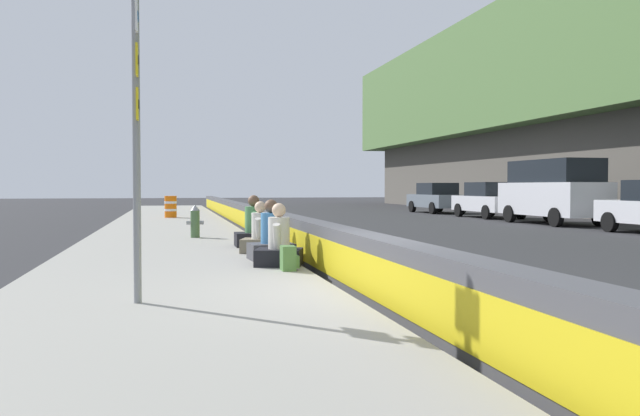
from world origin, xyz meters
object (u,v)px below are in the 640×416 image
at_px(seated_person_foreground, 279,246).
at_px(parked_car_midline, 489,200).
at_px(route_sign_post, 137,123).
at_px(parked_car_far, 437,198).
at_px(seated_person_far, 254,230).
at_px(seated_person_rear, 260,236).
at_px(fire_hydrant, 195,221).
at_px(backpack, 289,258).
at_px(parked_car_fourth, 553,190).
at_px(construction_barrel, 171,207).
at_px(seated_person_middle, 271,241).

bearing_deg(seated_person_foreground, parked_car_midline, -36.58).
bearing_deg(route_sign_post, parked_car_midline, -36.26).
bearing_deg(parked_car_far, seated_person_far, 147.05).
bearing_deg(seated_person_rear, fire_hydrant, 15.05).
bearing_deg(seated_person_foreground, route_sign_post, 145.56).
distance_m(fire_hydrant, seated_person_far, 3.16).
relative_size(backpack, parked_car_far, 0.09).
distance_m(parked_car_fourth, parked_car_midline, 5.46).
bearing_deg(route_sign_post, seated_person_foreground, -34.44).
height_order(fire_hydrant, backpack, fire_hydrant).
distance_m(seated_person_far, parked_car_fourth, 15.55).
xyz_separation_m(fire_hydrant, seated_person_foreground, (-6.64, -1.17, -0.11)).
bearing_deg(parked_car_far, parked_car_fourth, -179.59).
bearing_deg(fire_hydrant, parked_car_far, -39.70).
relative_size(route_sign_post, fire_hydrant, 4.09).
distance_m(backpack, construction_barrel, 19.13).
distance_m(seated_person_rear, parked_car_midline, 20.16).
bearing_deg(seated_person_foreground, parked_car_fourth, -46.92).
distance_m(seated_person_foreground, parked_car_midline, 21.96).
distance_m(seated_person_middle, seated_person_far, 2.75).
bearing_deg(seated_person_middle, construction_barrel, 5.97).
height_order(seated_person_middle, construction_barrel, seated_person_middle).
height_order(seated_person_far, parked_car_far, parked_car_far).
height_order(route_sign_post, parked_car_fourth, route_sign_post).
bearing_deg(seated_person_rear, seated_person_far, -1.63).
bearing_deg(construction_barrel, parked_car_midline, -92.82).
height_order(construction_barrel, parked_car_midline, parked_car_midline).
distance_m(seated_person_foreground, seated_person_rear, 2.31).
relative_size(backpack, parked_car_fourth, 0.08).
height_order(backpack, construction_barrel, construction_barrel).
relative_size(seated_person_rear, backpack, 2.64).
bearing_deg(parked_car_fourth, seated_person_foreground, 133.08).
height_order(fire_hydrant, construction_barrel, construction_barrel).
height_order(seated_person_foreground, seated_person_rear, seated_person_foreground).
height_order(seated_person_rear, parked_car_midline, parked_car_midline).
distance_m(route_sign_post, parked_car_far, 30.86).
xyz_separation_m(fire_hydrant, parked_car_far, (17.02, -14.13, 0.27)).
bearing_deg(construction_barrel, route_sign_post, 178.99).
distance_m(seated_person_far, parked_car_far, 23.77).
height_order(seated_person_middle, parked_car_fourth, parked_car_fourth).
bearing_deg(construction_barrel, seated_person_far, -172.85).
xyz_separation_m(construction_barrel, parked_car_midline, (-0.73, -14.89, 0.24)).
distance_m(parked_car_fourth, parked_car_far, 11.48).
bearing_deg(fire_hydrant, seated_person_rear, -164.95).
relative_size(seated_person_rear, parked_car_fourth, 0.21).
xyz_separation_m(seated_person_far, construction_barrel, (14.64, 1.84, 0.11)).
bearing_deg(seated_person_middle, parked_car_fourth, -49.26).
bearing_deg(seated_person_middle, fire_hydrant, 11.82).
height_order(parked_car_midline, parked_car_far, same).
height_order(seated_person_foreground, parked_car_fourth, parked_car_fourth).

